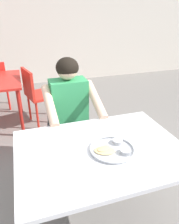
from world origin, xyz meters
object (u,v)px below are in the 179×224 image
chair_foreground (67,120)px  chair_red_right (37,92)px  diner_foreground (71,111)px  table_foreground (101,158)px  thali_tray (113,149)px

chair_foreground → chair_red_right: bearing=101.6°
diner_foreground → chair_red_right: diner_foreground is taller
chair_foreground → chair_red_right: size_ratio=1.06×
table_foreground → thali_tray: bearing=-35.7°
table_foreground → chair_red_right: size_ratio=1.31×
thali_tray → diner_foreground: size_ratio=0.24×
thali_tray → chair_red_right: chair_red_right is taller
table_foreground → chair_red_right: chair_red_right is taller
table_foreground → chair_foreground: chair_foreground is taller
table_foreground → thali_tray: (0.06, -0.04, 0.09)m
chair_foreground → diner_foreground: size_ratio=0.74×
thali_tray → table_foreground: bearing=144.3°
thali_tray → chair_foreground: chair_foreground is taller
thali_tray → chair_red_right: bearing=98.9°
table_foreground → diner_foreground: diner_foreground is taller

